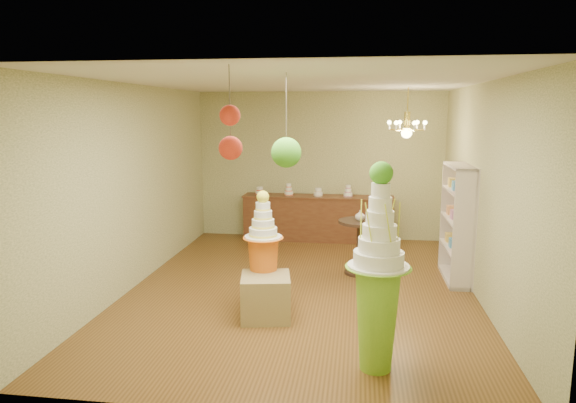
# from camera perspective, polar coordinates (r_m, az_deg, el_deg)

# --- Properties ---
(floor) EXTENTS (6.50, 6.50, 0.00)m
(floor) POSITION_cam_1_polar(r_m,az_deg,el_deg) (7.74, 1.49, -9.67)
(floor) COLOR brown
(floor) RESTS_ON ground
(ceiling) EXTENTS (6.50, 6.50, 0.00)m
(ceiling) POSITION_cam_1_polar(r_m,az_deg,el_deg) (7.30, 1.60, 13.11)
(ceiling) COLOR silver
(ceiling) RESTS_ON ground
(wall_back) EXTENTS (5.00, 0.04, 3.00)m
(wall_back) POSITION_cam_1_polar(r_m,az_deg,el_deg) (10.58, 3.52, 3.97)
(wall_back) COLOR tan
(wall_back) RESTS_ON ground
(wall_front) EXTENTS (5.00, 0.04, 3.00)m
(wall_front) POSITION_cam_1_polar(r_m,az_deg,el_deg) (4.22, -3.41, -5.13)
(wall_front) COLOR tan
(wall_front) RESTS_ON ground
(wall_left) EXTENTS (0.04, 6.50, 3.00)m
(wall_left) POSITION_cam_1_polar(r_m,az_deg,el_deg) (8.04, -16.47, 1.69)
(wall_left) COLOR tan
(wall_left) RESTS_ON ground
(wall_right) EXTENTS (0.04, 6.50, 3.00)m
(wall_right) POSITION_cam_1_polar(r_m,az_deg,el_deg) (7.52, 20.85, 0.90)
(wall_right) COLOR tan
(wall_right) RESTS_ON ground
(pedestal_green) EXTENTS (0.81, 0.81, 2.13)m
(pedestal_green) POSITION_cam_1_polar(r_m,az_deg,el_deg) (5.27, 9.93, -9.72)
(pedestal_green) COLOR #78BA29
(pedestal_green) RESTS_ON floor
(pedestal_orange) EXTENTS (0.52, 0.52, 1.60)m
(pedestal_orange) POSITION_cam_1_polar(r_m,az_deg,el_deg) (6.77, -2.75, -6.86)
(pedestal_orange) COLOR orange
(pedestal_orange) RESTS_ON floor
(burlap_riser) EXTENTS (0.71, 0.71, 0.56)m
(burlap_riser) POSITION_cam_1_polar(r_m,az_deg,el_deg) (6.63, -2.49, -10.54)
(burlap_riser) COLOR #907D4E
(burlap_riser) RESTS_ON floor
(sideboard) EXTENTS (3.04, 0.54, 1.16)m
(sideboard) POSITION_cam_1_polar(r_m,az_deg,el_deg) (10.46, 3.34, -1.76)
(sideboard) COLOR #562F1B
(sideboard) RESTS_ON floor
(shelving_unit) EXTENTS (0.33, 1.20, 1.80)m
(shelving_unit) POSITION_cam_1_polar(r_m,az_deg,el_deg) (8.36, 18.31, -2.26)
(shelving_unit) COLOR beige
(shelving_unit) RESTS_ON floor
(round_table) EXTENTS (0.86, 0.86, 0.88)m
(round_table) POSITION_cam_1_polar(r_m,az_deg,el_deg) (8.34, 7.95, -4.20)
(round_table) COLOR black
(round_table) RESTS_ON floor
(vase) EXTENTS (0.19, 0.19, 0.17)m
(vase) POSITION_cam_1_polar(r_m,az_deg,el_deg) (8.26, 8.02, -1.53)
(vase) COLOR beige
(vase) RESTS_ON round_table
(pom_red_left) EXTENTS (0.22, 0.22, 0.84)m
(pom_red_left) POSITION_cam_1_polar(r_m,az_deg,el_deg) (4.68, -6.40, 5.95)
(pom_red_left) COLOR #423B2F
(pom_red_left) RESTS_ON ceiling
(pom_green_mid) EXTENTS (0.32, 0.32, 0.99)m
(pom_green_mid) POSITION_cam_1_polar(r_m,az_deg,el_deg) (5.48, -0.20, 5.47)
(pom_green_mid) COLOR #423B2F
(pom_green_mid) RESTS_ON ceiling
(pom_red_right) EXTENTS (0.18, 0.18, 0.53)m
(pom_red_right) POSITION_cam_1_polar(r_m,az_deg,el_deg) (4.57, -6.47, 9.51)
(pom_red_right) COLOR #423B2F
(pom_red_right) RESTS_ON ceiling
(chandelier) EXTENTS (0.78, 0.78, 0.85)m
(chandelier) POSITION_cam_1_polar(r_m,az_deg,el_deg) (8.87, 13.05, 7.78)
(chandelier) COLOR gold
(chandelier) RESTS_ON ceiling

